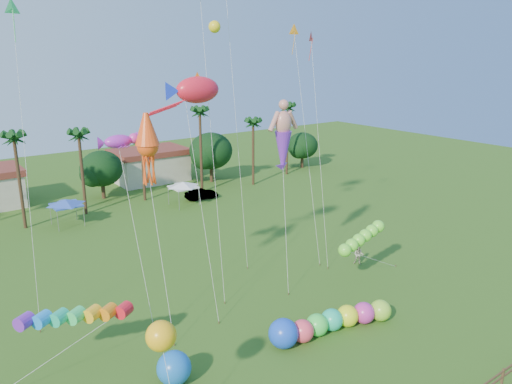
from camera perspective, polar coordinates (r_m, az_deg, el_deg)
ground at (r=32.71m, az=11.13°, el=-19.37°), size 160.00×160.00×0.00m
tree_line at (r=67.53m, az=-14.94°, el=2.95°), size 69.46×8.91×11.00m
buildings_row at (r=71.63m, az=-21.55°, el=1.22°), size 35.00×7.00×4.00m
tent_row at (r=57.94m, az=-20.73°, el=-1.21°), size 31.00×4.00×0.60m
car_b at (r=65.54m, az=-6.27°, el=-0.22°), size 4.36×1.98×1.39m
spectator_b at (r=46.42m, az=11.65°, el=-7.04°), size 1.08×1.13×1.84m
caterpillar_inflatable at (r=35.52m, az=8.12°, el=-14.55°), size 9.67×3.47×1.98m
blue_ball at (r=30.98m, az=-9.36°, el=-19.23°), size 2.02×2.02×2.02m
rainbow_tube at (r=32.47m, az=-17.59°, el=-13.58°), size 9.67×3.31×3.61m
green_worm at (r=40.50m, az=10.12°, el=-6.57°), size 10.06×2.78×4.08m
orange_ball_kite at (r=25.55m, az=-10.79°, el=-15.87°), size 1.99×2.32×6.16m
merman_kite at (r=40.36m, az=3.12°, el=5.91°), size 3.29×4.37×14.52m
fish_kite at (r=36.61m, az=-6.68°, el=11.52°), size 5.35×6.38×17.08m
squid_kite at (r=34.37m, az=-12.28°, el=5.13°), size 1.85×5.40×14.88m
lobster_kite at (r=34.79m, az=-15.45°, el=5.58°), size 3.79×5.87×13.51m
delta_kite_red at (r=44.88m, az=6.36°, el=16.61°), size 1.54×4.50×20.37m
delta_kite_yellow at (r=45.54m, az=4.43°, el=17.44°), size 1.23×4.81×21.00m
delta_kite_green at (r=38.10m, az=-26.06°, el=17.86°), size 2.31×4.36×22.04m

